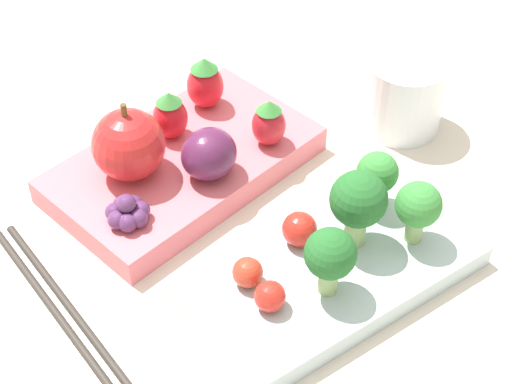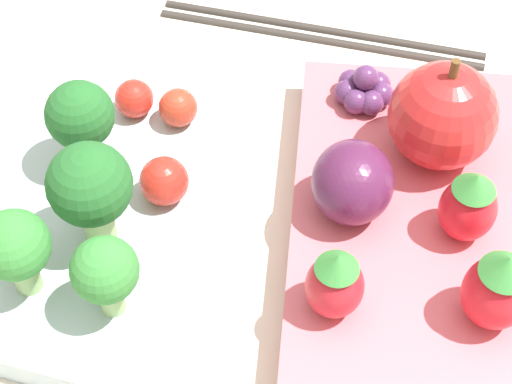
{
  "view_description": "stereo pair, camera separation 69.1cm",
  "coord_description": "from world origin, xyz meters",
  "views": [
    {
      "loc": [
        0.32,
        0.32,
        0.47
      ],
      "look_at": [
        -0.0,
        -0.0,
        0.03
      ],
      "focal_mm": 60.0,
      "sensor_mm": 36.0,
      "label": 1
    },
    {
      "loc": [
        -0.27,
        -0.03,
        0.37
      ],
      "look_at": [
        -0.0,
        -0.0,
        0.03
      ],
      "focal_mm": 60.0,
      "sensor_mm": 36.0,
      "label": 2
    }
  ],
  "objects": [
    {
      "name": "bento_box_savoury",
      "position": [
        -0.0,
        0.08,
        0.01
      ],
      "size": [
        0.23,
        0.14,
        0.02
      ],
      "color": "silver",
      "rests_on": "ground_plane"
    },
    {
      "name": "plum",
      "position": [
        0.0,
        -0.05,
        0.04
      ],
      "size": [
        0.04,
        0.04,
        0.04
      ],
      "color": "#511E42",
      "rests_on": "bento_box_fruit"
    },
    {
      "name": "cherry_tomato_0",
      "position": [
        0.06,
        0.07,
        0.03
      ],
      "size": [
        0.02,
        0.02,
        0.02
      ],
      "color": "red",
      "rests_on": "bento_box_savoury"
    },
    {
      "name": "apple",
      "position": [
        0.04,
        -0.09,
        0.05
      ],
      "size": [
        0.06,
        0.06,
        0.07
      ],
      "color": "red",
      "rests_on": "bento_box_fruit"
    },
    {
      "name": "bento_box_fruit",
      "position": [
        -0.0,
        -0.08,
        0.01
      ],
      "size": [
        0.21,
        0.13,
        0.02
      ],
      "color": "#DB6670",
      "rests_on": "ground_plane"
    },
    {
      "name": "strawberry_0",
      "position": [
        -0.01,
        -0.11,
        0.04
      ],
      "size": [
        0.03,
        0.03,
        0.04
      ],
      "color": "red",
      "rests_on": "bento_box_fruit"
    },
    {
      "name": "cherry_tomato_2",
      "position": [
        0.05,
        0.05,
        0.03
      ],
      "size": [
        0.02,
        0.02,
        0.02
      ],
      "color": "red",
      "rests_on": "bento_box_savoury"
    },
    {
      "name": "broccoli_floret_1",
      "position": [
        0.02,
        0.09,
        0.05
      ],
      "size": [
        0.04,
        0.04,
        0.05
      ],
      "color": "#93B770",
      "rests_on": "bento_box_savoury"
    },
    {
      "name": "ground_plane",
      "position": [
        0.0,
        0.0,
        0.0
      ],
      "size": [
        4.0,
        4.0,
        0.0
      ],
      "primitive_type": "plane",
      "color": "beige"
    },
    {
      "name": "strawberry_1",
      "position": [
        -0.06,
        -0.05,
        0.04
      ],
      "size": [
        0.03,
        0.03,
        0.04
      ],
      "color": "red",
      "rests_on": "bento_box_fruit"
    },
    {
      "name": "chopsticks_pair",
      "position": [
        0.15,
        -0.03,
        0.0
      ],
      "size": [
        0.04,
        0.21,
        0.01
      ],
      "color": "#332D28",
      "rests_on": "ground_plane"
    },
    {
      "name": "strawberry_2",
      "position": [
        -0.06,
        -0.12,
        0.05
      ],
      "size": [
        0.03,
        0.03,
        0.05
      ],
      "color": "red",
      "rests_on": "bento_box_fruit"
    },
    {
      "name": "broccoli_floret_0",
      "position": [
        -0.03,
        0.07,
        0.06
      ],
      "size": [
        0.04,
        0.04,
        0.06
      ],
      "color": "#93B770",
      "rests_on": "bento_box_savoury"
    },
    {
      "name": "broccoli_floret_2",
      "position": [
        -0.06,
        0.1,
        0.05
      ],
      "size": [
        0.03,
        0.03,
        0.05
      ],
      "color": "#93B770",
      "rests_on": "bento_box_savoury"
    },
    {
      "name": "broccoli_floret_3",
      "position": [
        -0.07,
        0.06,
        0.05
      ],
      "size": [
        0.03,
        0.03,
        0.05
      ],
      "color": "#93B770",
      "rests_on": "bento_box_savoury"
    },
    {
      "name": "cherry_tomato_1",
      "position": [
        0.0,
        0.04,
        0.03
      ],
      "size": [
        0.03,
        0.03,
        0.03
      ],
      "color": "red",
      "rests_on": "bento_box_savoury"
    },
    {
      "name": "grape_cluster",
      "position": [
        0.08,
        -0.06,
        0.03
      ],
      "size": [
        0.03,
        0.03,
        0.02
      ],
      "color": "#562D5B",
      "rests_on": "bento_box_fruit"
    }
  ]
}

